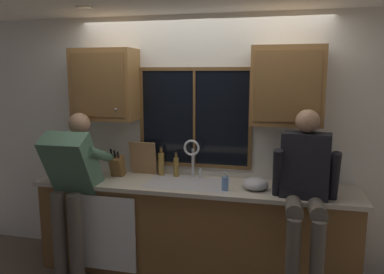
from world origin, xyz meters
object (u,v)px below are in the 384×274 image
(person_sitting_on_counter, at_px, (306,180))
(person_standing, at_px, (72,180))
(cutting_board, at_px, (143,158))
(soap_dispenser, at_px, (225,183))
(knife_block, at_px, (117,166))
(bottle_tall_clear, at_px, (176,166))
(mixing_bowl, at_px, (255,184))
(bottle_green_glass, at_px, (161,163))

(person_sitting_on_counter, bearing_deg, person_standing, -178.23)
(cutting_board, bearing_deg, soap_dispenser, -21.28)
(knife_block, height_order, soap_dispenser, knife_block)
(person_sitting_on_counter, xyz_separation_m, bottle_tall_clear, (-1.25, 0.47, -0.08))
(mixing_bowl, height_order, bottle_tall_clear, bottle_tall_clear)
(soap_dispenser, bearing_deg, mixing_bowl, 19.54)
(person_standing, bearing_deg, soap_dispenser, 7.53)
(person_standing, height_order, cutting_board, person_standing)
(person_sitting_on_counter, distance_m, cutting_board, 1.68)
(bottle_green_glass, bearing_deg, person_standing, -141.74)
(knife_block, relative_size, mixing_bowl, 1.37)
(knife_block, bearing_deg, cutting_board, 31.17)
(person_standing, distance_m, person_sitting_on_counter, 2.13)
(knife_block, relative_size, cutting_board, 0.90)
(mixing_bowl, height_order, bottle_green_glass, bottle_green_glass)
(person_sitting_on_counter, distance_m, knife_block, 1.88)
(cutting_board, bearing_deg, mixing_bowl, -12.54)
(mixing_bowl, relative_size, bottle_green_glass, 0.77)
(person_standing, relative_size, soap_dispenser, 8.84)
(mixing_bowl, height_order, soap_dispenser, soap_dispenser)
(person_sitting_on_counter, distance_m, bottle_tall_clear, 1.34)
(mixing_bowl, bearing_deg, person_sitting_on_counter, -27.35)
(bottle_tall_clear, bearing_deg, soap_dispenser, -32.04)
(knife_block, bearing_deg, bottle_green_glass, 19.25)
(soap_dispenser, bearing_deg, bottle_tall_clear, 147.96)
(person_standing, bearing_deg, bottle_green_glass, 38.26)
(person_standing, bearing_deg, bottle_tall_clear, 31.68)
(cutting_board, height_order, mixing_bowl, cutting_board)
(bottle_green_glass, xyz_separation_m, bottle_tall_clear, (0.17, -0.02, -0.02))
(cutting_board, bearing_deg, bottle_tall_clear, -1.42)
(mixing_bowl, xyz_separation_m, bottle_green_glass, (-0.99, 0.27, 0.07))
(bottle_tall_clear, bearing_deg, person_sitting_on_counter, -20.79)
(cutting_board, bearing_deg, person_standing, -133.01)
(cutting_board, bearing_deg, bottle_green_glass, 2.65)
(person_standing, bearing_deg, person_sitting_on_counter, 1.77)
(bottle_green_glass, bearing_deg, bottle_tall_clear, -6.15)
(knife_block, bearing_deg, person_standing, -124.43)
(soap_dispenser, distance_m, bottle_tall_clear, 0.66)
(bottle_tall_clear, bearing_deg, bottle_green_glass, 173.85)
(knife_block, relative_size, bottle_tall_clear, 1.24)
(person_sitting_on_counter, bearing_deg, soap_dispenser, 169.81)
(mixing_bowl, xyz_separation_m, soap_dispenser, (-0.27, -0.09, 0.02))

